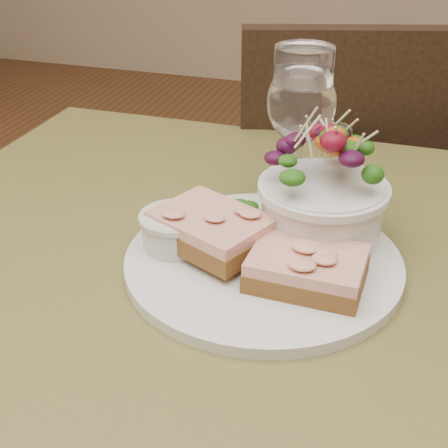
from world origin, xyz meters
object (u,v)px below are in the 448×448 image
(salad_bowl, at_px, (324,186))
(chair_far, at_px, (335,297))
(cafe_table, at_px, (223,356))
(ramekin, at_px, (175,229))
(dinner_plate, at_px, (263,261))
(wine_glass, at_px, (301,107))
(sandwich_back, at_px, (211,229))
(sandwich_front, at_px, (307,268))

(salad_bowl, bearing_deg, chair_far, 92.80)
(cafe_table, xyz_separation_m, ramekin, (-0.06, 0.03, 0.13))
(dinner_plate, bearing_deg, cafe_table, -135.52)
(cafe_table, relative_size, dinner_plate, 2.88)
(cafe_table, distance_m, ramekin, 0.15)
(cafe_table, distance_m, chair_far, 0.72)
(cafe_table, distance_m, wine_glass, 0.28)
(cafe_table, xyz_separation_m, salad_bowl, (0.08, 0.09, 0.17))
(salad_bowl, bearing_deg, ramekin, -155.26)
(sandwich_back, xyz_separation_m, ramekin, (-0.04, -0.00, -0.00))
(chair_far, relative_size, salad_bowl, 7.09)
(sandwich_back, distance_m, salad_bowl, 0.12)
(sandwich_front, distance_m, ramekin, 0.14)
(sandwich_front, distance_m, wine_glass, 0.20)
(cafe_table, height_order, chair_far, chair_far)
(sandwich_front, xyz_separation_m, salad_bowl, (-0.00, 0.09, 0.04))
(cafe_table, height_order, sandwich_front, sandwich_front)
(chair_far, bearing_deg, salad_bowl, 76.48)
(sandwich_front, height_order, ramekin, ramekin)
(sandwich_back, distance_m, ramekin, 0.04)
(sandwich_back, bearing_deg, sandwich_front, 9.07)
(sandwich_front, distance_m, sandwich_back, 0.11)
(cafe_table, height_order, salad_bowl, salad_bowl)
(chair_far, height_order, dinner_plate, chair_far)
(cafe_table, height_order, dinner_plate, dinner_plate)
(ramekin, bearing_deg, chair_far, 79.56)
(cafe_table, relative_size, wine_glass, 4.57)
(sandwich_front, bearing_deg, salad_bowl, 93.81)
(ramekin, bearing_deg, salad_bowl, 24.74)
(chair_far, distance_m, salad_bowl, 0.76)
(salad_bowl, bearing_deg, cafe_table, -131.53)
(chair_far, bearing_deg, cafe_table, 68.96)
(sandwich_front, relative_size, ramekin, 1.61)
(dinner_plate, relative_size, wine_glass, 1.59)
(sandwich_front, bearing_deg, sandwich_back, 167.09)
(wine_glass, bearing_deg, dinner_plate, -91.80)
(dinner_plate, bearing_deg, salad_bowl, 50.89)
(chair_far, height_order, sandwich_front, chair_far)
(dinner_plate, bearing_deg, ramekin, -176.06)
(cafe_table, bearing_deg, ramekin, 157.09)
(cafe_table, relative_size, ramekin, 11.93)
(chair_far, relative_size, sandwich_front, 8.31)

